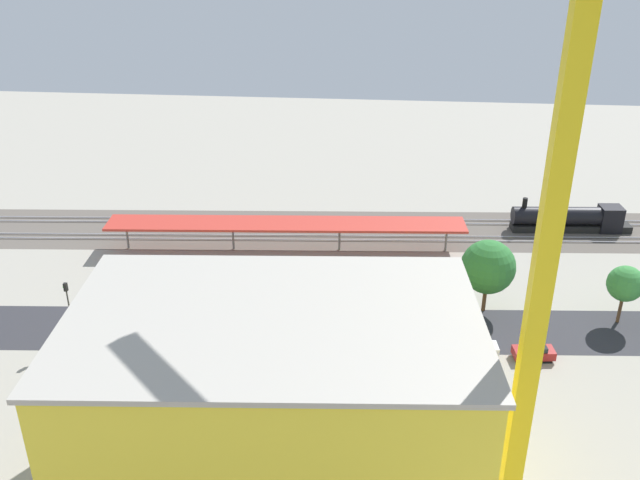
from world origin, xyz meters
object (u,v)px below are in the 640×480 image
Objects in this scene: tower_crane at (517,212)px; parked_car_5 at (223,332)px; locomotive at (573,219)px; platform_canopy_near at (286,224)px; street_tree_0 at (625,284)px; parked_car_1 at (475,348)px; box_truck_0 at (284,351)px; parked_car_2 at (410,342)px; street_tree_1 at (488,267)px; parked_car_0 at (534,353)px; construction_building at (276,404)px; parked_car_4 at (291,337)px; traffic_light at (69,304)px; parked_car_3 at (349,342)px.

parked_car_5 is at bearing -37.08° from tower_crane.
tower_crane reaches higher than locomotive.
street_tree_0 reaches higher than platform_canopy_near.
tower_crane reaches higher than street_tree_0.
parked_car_1 is (17.33, 32.71, -1.10)m from locomotive.
box_truck_0 is 1.44× the size of street_tree_0.
parked_car_1 is 1.16× the size of parked_car_2.
parked_car_0 is at bearing 112.91° from street_tree_1.
parked_car_1 is 19.90m from box_truck_0.
platform_canopy_near is 1.21× the size of tower_crane.
construction_building is at bearing 96.09° from box_truck_0.
parked_car_0 is 25.65m from box_truck_0.
locomotive is 4.06× the size of parked_car_2.
street_tree_1 is (-21.32, -8.76, 4.89)m from parked_car_4.
parked_car_2 is 30.62m from tower_crane.
box_truck_0 is at bearing -39.79° from tower_crane.
street_tree_1 is at bearing -148.96° from box_truck_0.
parked_car_2 is (-16.24, 22.36, -3.03)m from platform_canopy_near.
construction_building reaches higher than traffic_light.
parked_car_3 is 32.11m from tower_crane.
platform_canopy_near is at bearing -128.67° from traffic_light.
parked_car_2 is at bearing -179.67° from parked_car_4.
platform_canopy_near is 22.95m from parked_car_5.
traffic_light reaches higher than parked_car_4.
street_tree_1 is at bearing 151.31° from platform_canopy_near.
street_tree_0 is 0.97× the size of traffic_light.
parked_car_1 is at bearing 24.79° from street_tree_0.
street_tree_1 reaches higher than parked_car_1.
locomotive reaches higher than box_truck_0.
construction_building reaches higher than parked_car_2.
parked_car_2 is at bearing -176.70° from traffic_light.
traffic_light is at bearing 51.33° from platform_canopy_near.
platform_canopy_near is 28.52m from street_tree_1.
traffic_light is (15.79, 1.97, 3.86)m from parked_car_5.
tower_crane is at bearing 157.37° from traffic_light.
parked_car_3 is 31.21m from street_tree_0.
parked_car_2 is 19.99m from parked_car_5.
traffic_light is (23.07, -2.15, 2.99)m from box_truck_0.
traffic_light reaches higher than parked_car_2.
parked_car_5 is (3.75, 22.45, -2.97)m from platform_canopy_near.
traffic_light reaches higher than street_tree_0.
construction_building is 30.47m from traffic_light.
tower_crane is (-21.50, 41.53, 20.26)m from platform_canopy_near.
parked_car_3 is at bearing 3.78° from parked_car_2.
locomotive is 40.46m from parked_car_2.
platform_canopy_near reaches higher than parked_car_2.
construction_building is 4.29× the size of street_tree_0.
locomotive reaches higher than parked_car_0.
platform_canopy_near is 10.62× the size of parked_car_3.
street_tree_1 is at bearing -129.42° from construction_building.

